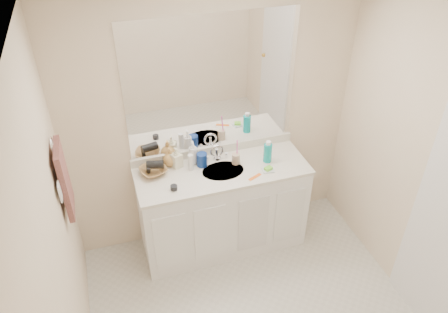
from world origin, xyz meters
name	(u,v)px	position (x,y,z in m)	size (l,w,h in m)	color
ceiling	(285,38)	(0.00, 0.00, 2.40)	(2.60, 2.60, 0.02)	white
wall_back	(213,122)	(0.00, 1.30, 1.20)	(2.60, 0.02, 2.40)	beige
wall_left	(60,267)	(-1.30, 0.00, 1.20)	(0.02, 2.60, 2.40)	beige
wall_right	(437,182)	(1.30, 0.00, 1.20)	(0.02, 2.60, 2.40)	beige
vanity_cabinet	(222,209)	(0.00, 1.02, 0.42)	(1.50, 0.55, 0.85)	white
countertop	(222,171)	(0.00, 1.02, 0.86)	(1.52, 0.57, 0.03)	silver
backsplash	(214,150)	(0.00, 1.29, 0.92)	(1.52, 0.03, 0.08)	silver
sink_basin	(223,172)	(0.00, 1.00, 0.87)	(0.37, 0.37, 0.02)	beige
faucet	(217,154)	(0.00, 1.18, 0.94)	(0.02, 0.02, 0.11)	silver
mirror	(212,85)	(0.00, 1.29, 1.56)	(1.48, 0.01, 1.20)	white
blue_mug	(202,160)	(-0.15, 1.14, 0.94)	(0.09, 0.09, 0.13)	navy
tan_cup	(236,159)	(0.14, 1.08, 0.93)	(0.07, 0.07, 0.10)	#C7AA8C
toothbrush	(237,149)	(0.15, 1.08, 1.03)	(0.01, 0.01, 0.19)	#EF3EAC
mouthwash_bottle	(268,153)	(0.42, 1.02, 0.97)	(0.07, 0.07, 0.18)	#0C9B9B
soap_dish	(268,170)	(0.37, 0.88, 0.89)	(0.10, 0.08, 0.01)	silver
green_soap	(268,168)	(0.37, 0.88, 0.90)	(0.06, 0.05, 0.02)	#7ADF36
orange_comb	(255,177)	(0.23, 0.83, 0.88)	(0.13, 0.03, 0.01)	orange
dark_jar	(174,188)	(-0.46, 0.88, 0.90)	(0.06, 0.06, 0.04)	black
extra_white_bottle	(191,162)	(-0.26, 1.11, 0.96)	(0.05, 0.05, 0.15)	silver
soap_bottle_white	(193,153)	(-0.22, 1.20, 0.99)	(0.09, 0.09, 0.22)	white
soap_bottle_cream	(176,157)	(-0.37, 1.19, 0.98)	(0.09, 0.09, 0.19)	#ECE6C0
soap_bottle_yellow	(170,157)	(-0.41, 1.23, 0.96)	(0.13, 0.13, 0.17)	tan
wicker_basket	(153,171)	(-0.58, 1.15, 0.91)	(0.23, 0.23, 0.06)	olive
hair_dryer	(155,165)	(-0.56, 1.15, 0.97)	(0.07, 0.07, 0.14)	black
towel_ring	(52,144)	(-1.27, 0.77, 1.55)	(0.11, 0.11, 0.01)	silver
hand_towel	(64,179)	(-1.25, 0.77, 1.25)	(0.04, 0.32, 0.55)	brown
switch_plate	(60,192)	(-1.27, 0.57, 1.30)	(0.01, 0.09, 0.13)	white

